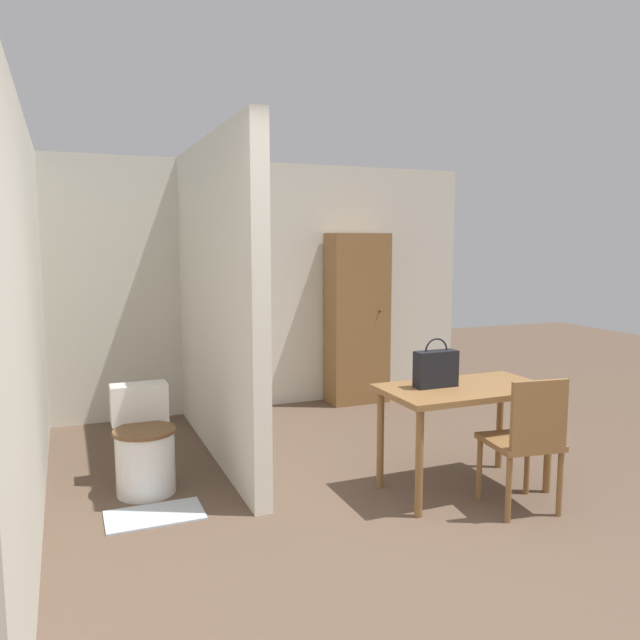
{
  "coord_description": "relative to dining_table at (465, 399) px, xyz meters",
  "views": [
    {
      "loc": [
        -1.74,
        -2.26,
        1.71
      ],
      "look_at": [
        -0.04,
        1.89,
        1.15
      ],
      "focal_mm": 35.0,
      "sensor_mm": 36.0,
      "label": 1
    }
  ],
  "objects": [
    {
      "name": "partition_wall",
      "position": [
        -1.4,
        1.39,
        0.61
      ],
      "size": [
        0.12,
        2.51,
        2.5
      ],
      "color": "beige",
      "rests_on": "ground_plane"
    },
    {
      "name": "dining_table",
      "position": [
        0.0,
        0.0,
        0.0
      ],
      "size": [
        1.14,
        0.63,
        0.73
      ],
      "color": "brown",
      "rests_on": "ground_plane"
    },
    {
      "name": "handbag",
      "position": [
        -0.19,
        0.07,
        0.22
      ],
      "size": [
        0.3,
        0.11,
        0.34
      ],
      "color": "black",
      "rests_on": "dining_table"
    },
    {
      "name": "wall_back",
      "position": [
        -0.75,
        2.7,
        0.61
      ],
      "size": [
        4.86,
        0.12,
        2.5
      ],
      "color": "beige",
      "rests_on": "ground_plane"
    },
    {
      "name": "bath_mat",
      "position": [
        -2.04,
        0.38,
        -0.63
      ],
      "size": [
        0.6,
        0.35,
        0.01
      ],
      "color": "#B2BCC6",
      "rests_on": "ground_plane"
    },
    {
      "name": "wooden_cabinet",
      "position": [
        0.36,
        2.45,
        0.26
      ],
      "size": [
        0.63,
        0.37,
        1.79
      ],
      "color": "brown",
      "rests_on": "ground_plane"
    },
    {
      "name": "wall_left",
      "position": [
        -2.74,
        0.72,
        0.61
      ],
      "size": [
        0.12,
        4.85,
        2.5
      ],
      "color": "beige",
      "rests_on": "ground_plane"
    },
    {
      "name": "ground_plane",
      "position": [
        -0.75,
        -1.2,
        -0.64
      ],
      "size": [
        16.0,
        16.0,
        0.0
      ],
      "primitive_type": "plane",
      "color": "brown"
    },
    {
      "name": "wooden_chair",
      "position": [
        0.15,
        -0.45,
        -0.16
      ],
      "size": [
        0.47,
        0.47,
        0.88
      ],
      "rotation": [
        0.0,
        0.0,
        -0.14
      ],
      "color": "brown",
      "rests_on": "ground_plane"
    },
    {
      "name": "toilet",
      "position": [
        -2.04,
        0.84,
        -0.34
      ],
      "size": [
        0.42,
        0.57,
        0.7
      ],
      "color": "white",
      "rests_on": "ground_plane"
    }
  ]
}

